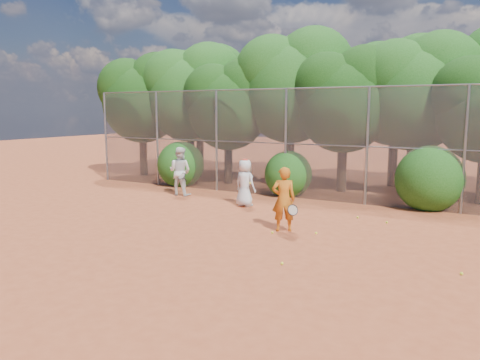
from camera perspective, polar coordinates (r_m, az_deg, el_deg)
The scene contains 23 objects.
ground at distance 12.00m, azimuth -1.58°, elevation -7.12°, with size 80.00×80.00×0.00m, color #A84826.
fence_back at distance 17.08m, azimuth 8.30°, elevation 4.49°, with size 20.05×0.09×4.03m.
tree_0 at distance 23.63m, azimuth -11.73°, elevation 10.08°, with size 4.38×3.81×6.00m.
tree_1 at distance 22.51m, azimuth -5.96°, elevation 10.88°, with size 4.64×4.03×6.35m.
tree_2 at distance 20.56m, azimuth -1.28°, elevation 9.53°, with size 3.99×3.47×5.47m.
tree_3 at distance 20.38m, azimuth 6.43°, elevation 11.77°, with size 4.89×4.26×6.70m.
tree_4 at distance 18.96m, azimuth 12.76°, elevation 9.93°, with size 4.19×3.64×5.73m.
tree_5 at distance 19.22m, azimuth 20.78°, elevation 10.43°, with size 4.51×3.92×6.17m.
tree_9 at distance 24.98m, azimuth -4.82°, elevation 11.07°, with size 4.83×4.20×6.62m.
tree_10 at distance 22.81m, azimuth 6.23°, elevation 12.01°, with size 5.15×4.48×7.06m.
tree_11 at distance 20.97m, azimuth 18.69°, elevation 10.65°, with size 4.64×4.03×6.35m.
bush_0 at distance 20.25m, azimuth -7.24°, elevation 2.15°, with size 2.00×2.00×2.00m, color #194D13.
bush_1 at distance 17.80m, azimuth 5.91°, elevation 0.97°, with size 1.80×1.80×1.80m, color #194D13.
bush_2 at distance 16.51m, azimuth 22.11°, elevation 0.48°, with size 2.20×2.20×2.20m, color #194D13.
player_yellow at distance 12.57m, azimuth 5.34°, elevation -2.35°, with size 0.88×0.69×1.75m.
player_teen at distance 15.73m, azimuth 0.61°, elevation -0.33°, with size 0.87×0.65×1.63m.
player_white at distance 17.90m, azimuth -7.34°, elevation 1.06°, with size 0.96×0.82×1.85m.
ball_0 at distance 12.52m, azimuth 9.27°, elevation -6.40°, with size 0.07×0.07×0.07m, color yellow.
ball_1 at distance 14.15m, azimuth 17.46°, elevation -4.94°, with size 0.07×0.07×0.07m, color yellow.
ball_2 at distance 10.05m, azimuth 5.15°, elevation -10.10°, with size 0.07×0.07×0.07m, color yellow.
ball_3 at distance 10.40m, azimuth 25.39°, elevation -10.28°, with size 0.07×0.07×0.07m, color yellow.
ball_4 at distance 12.43m, azimuth 3.96°, elevation -6.41°, with size 0.07×0.07×0.07m, color yellow.
ball_5 at distance 14.55m, azimuth 14.15°, elevation -4.44°, with size 0.07×0.07×0.07m, color yellow.
Camera 1 is at (5.85, -9.96, 3.25)m, focal length 35.00 mm.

